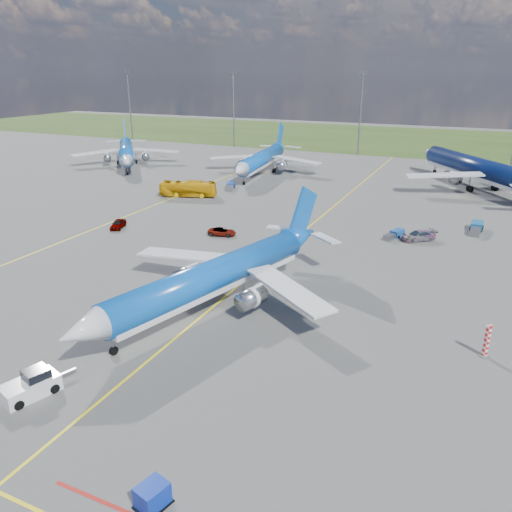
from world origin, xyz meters
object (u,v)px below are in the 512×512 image
at_px(bg_jet_nw, 127,166).
at_px(baggage_tug_w, 394,235).
at_px(warning_post, 487,341).
at_px(bg_jet_nnw, 261,174).
at_px(bg_jet_n, 473,188).
at_px(pushback_tug, 32,385).
at_px(service_car_b, 222,232).
at_px(main_airliner, 214,306).
at_px(baggage_tug_e, 476,228).
at_px(uld_container, 152,496).
at_px(service_car_a, 118,224).
at_px(apron_bus, 188,189).
at_px(service_car_c, 418,236).
at_px(baggage_tug_c, 230,186).

bearing_deg(bg_jet_nw, baggage_tug_w, -61.54).
xyz_separation_m(warning_post, baggage_tug_w, (-12.86, 29.66, -1.04)).
bearing_deg(bg_jet_nnw, warning_post, -59.25).
height_order(warning_post, baggage_tug_w, warning_post).
bearing_deg(bg_jet_nnw, bg_jet_n, -0.82).
height_order(pushback_tug, service_car_b, pushback_tug).
xyz_separation_m(main_airliner, baggage_tug_w, (13.16, 30.89, 0.46)).
height_order(bg_jet_n, baggage_tug_e, bg_jet_n).
height_order(bg_jet_nnw, service_car_b, bg_jet_nnw).
height_order(warning_post, main_airliner, main_airliner).
relative_size(uld_container, baggage_tug_e, 0.31).
bearing_deg(baggage_tug_e, baggage_tug_w, -140.63).
bearing_deg(warning_post, service_car_a, 162.67).
distance_m(apron_bus, baggage_tug_w, 42.03).
bearing_deg(baggage_tug_w, uld_container, -75.13).
height_order(bg_jet_n, pushback_tug, bg_jet_n).
height_order(bg_jet_nw, baggage_tug_w, bg_jet_nw).
height_order(apron_bus, service_car_c, apron_bus).
height_order(pushback_tug, baggage_tug_e, pushback_tug).
distance_m(bg_jet_nw, baggage_tug_c, 38.21).
xyz_separation_m(pushback_tug, baggage_tug_w, (18.35, 49.86, -0.32)).
bearing_deg(main_airliner, service_car_c, 77.20).
height_order(warning_post, bg_jet_nw, bg_jet_nw).
distance_m(service_car_b, baggage_tug_c, 31.09).
relative_size(apron_bus, baggage_tug_c, 2.05).
xyz_separation_m(service_car_b, service_car_c, (26.92, 9.73, 0.16)).
bearing_deg(pushback_tug, service_car_c, 84.60).
xyz_separation_m(bg_jet_nw, uld_container, (68.94, -85.51, 0.69)).
distance_m(main_airliner, pushback_tug, 19.68).
relative_size(bg_jet_nw, bg_jet_nnw, 1.00).
xyz_separation_m(service_car_a, service_car_b, (16.42, 3.51, -0.10)).
xyz_separation_m(bg_jet_nnw, apron_bus, (-3.90, -26.33, 1.52)).
bearing_deg(service_car_a, pushback_tug, -78.99).
bearing_deg(apron_bus, baggage_tug_c, -43.21).
distance_m(bg_jet_nw, service_car_a, 54.97).
bearing_deg(uld_container, warning_post, 70.81).
height_order(uld_container, service_car_b, uld_container).
height_order(bg_jet_nnw, uld_container, bg_jet_nnw).
bearing_deg(service_car_b, bg_jet_nnw, 4.56).
distance_m(bg_jet_nw, service_car_c, 82.21).
distance_m(uld_container, apron_bus, 73.72).
xyz_separation_m(bg_jet_n, baggage_tug_e, (1.70, -32.14, 0.58)).
bearing_deg(baggage_tug_c, service_car_a, -118.53).
height_order(service_car_a, baggage_tug_c, service_car_a).
relative_size(main_airliner, apron_bus, 3.39).
height_order(bg_jet_nw, apron_bus, bg_jet_nw).
distance_m(bg_jet_n, main_airliner, 74.53).
xyz_separation_m(pushback_tug, baggage_tug_c, (-18.35, 68.39, -0.24)).
distance_m(warning_post, service_car_a, 55.36).
bearing_deg(bg_jet_nw, pushback_tug, -94.54).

